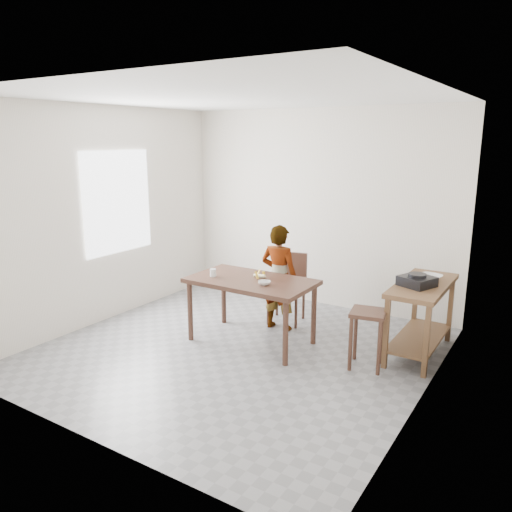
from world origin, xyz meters
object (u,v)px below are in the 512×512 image
Objects in this scene: dining_table at (251,311)px; dining_chair at (286,289)px; stool at (367,339)px; child at (279,278)px; prep_counter at (420,319)px.

dining_table is 0.79m from dining_chair.
dining_chair is 1.44× the size of stool.
child is 0.33m from dining_chair.
dining_table is 0.60m from child.
dining_chair reaches higher than dining_table.
prep_counter is at bearing -176.30° from child.
dining_chair is 1.51m from stool.
dining_table is at bearing -103.71° from dining_chair.
dining_table is at bearing -157.85° from prep_counter.
child is 1.49× the size of dining_chair.
dining_table is 2.31× the size of stool.
dining_chair is at bearing 152.03° from stool.
child reaches higher than dining_chair.
dining_table is 1.08× the size of child.
child is (0.06, 0.53, 0.28)m from dining_table.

